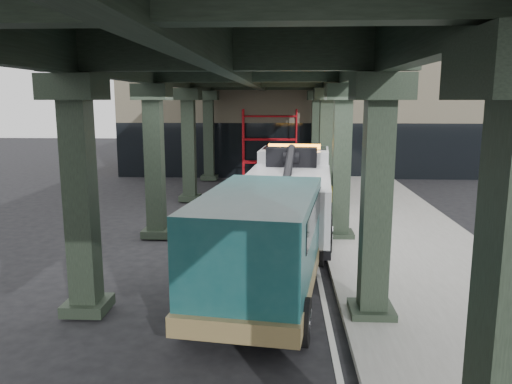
% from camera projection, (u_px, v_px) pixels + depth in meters
% --- Properties ---
extents(ground, '(90.00, 90.00, 0.00)m').
position_uv_depth(ground, '(256.00, 258.00, 14.43)').
color(ground, black).
rests_on(ground, ground).
extents(sidewalk, '(5.00, 40.00, 0.15)m').
position_uv_depth(sidewalk, '(398.00, 239.00, 16.15)').
color(sidewalk, gray).
rests_on(sidewalk, ground).
extents(lane_stripe, '(0.12, 38.00, 0.01)m').
position_uv_depth(lane_stripe, '(311.00, 240.00, 16.31)').
color(lane_stripe, silver).
rests_on(lane_stripe, ground).
extents(viaduct, '(7.40, 32.00, 6.40)m').
position_uv_depth(viaduct, '(247.00, 69.00, 15.43)').
color(viaduct, black).
rests_on(viaduct, ground).
extents(building, '(22.00, 10.00, 8.00)m').
position_uv_depth(building, '(302.00, 108.00, 33.24)').
color(building, '#C6B793').
rests_on(building, ground).
extents(scaffolding, '(3.08, 0.88, 4.00)m').
position_uv_depth(scaffolding, '(270.00, 143.00, 28.43)').
color(scaffolding, red).
rests_on(scaffolding, ground).
extents(tow_truck, '(3.29, 9.36, 3.01)m').
position_uv_depth(tow_truck, '(291.00, 190.00, 17.12)').
color(tow_truck, black).
rests_on(tow_truck, ground).
extents(towed_van, '(3.23, 6.54, 2.55)m').
position_uv_depth(towed_van, '(263.00, 242.00, 11.19)').
color(towed_van, '#134446').
rests_on(towed_van, ground).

